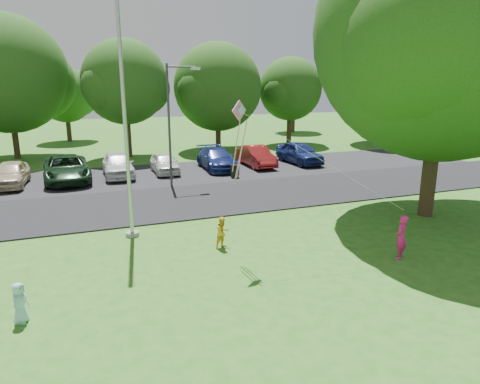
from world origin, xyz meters
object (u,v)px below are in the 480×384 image
object	(u,v)px
woman	(401,237)
child_yellow	(223,232)
flagpole	(125,125)
child_blue	(20,303)
street_lamp	(174,114)
big_tree	(445,38)
kite	(243,126)
trash_can	(235,171)

from	to	relation	value
woman	child_yellow	xyz separation A→B (m)	(-5.17, 2.92, -0.17)
flagpole	child_blue	world-z (taller)	flagpole
street_lamp	child_blue	xyz separation A→B (m)	(-6.50, -12.45, -3.43)
big_tree	kite	xyz separation A→B (m)	(-9.01, -1.39, -2.99)
woman	kite	world-z (taller)	kite
flagpole	woman	size ratio (longest dim) A/B	6.81
flagpole	big_tree	size ratio (longest dim) A/B	0.78
flagpole	woman	bearing A→B (deg)	-33.10
big_tree	child_blue	xyz separation A→B (m)	(-15.45, -3.27, -6.80)
trash_can	child_blue	world-z (taller)	child_blue
child_blue	flagpole	bearing A→B (deg)	-8.25
kite	flagpole	bearing A→B (deg)	106.45
kite	child_blue	bearing A→B (deg)	168.27
street_lamp	child_yellow	bearing A→B (deg)	-93.76
child_blue	big_tree	bearing A→B (deg)	-54.17
street_lamp	trash_can	xyz separation A→B (m)	(3.72, 0.70, -3.53)
trash_can	child_blue	size ratio (longest dim) A/B	0.79
flagpole	street_lamp	size ratio (longest dim) A/B	1.52
flagpole	street_lamp	distance (m)	8.00
street_lamp	flagpole	bearing A→B (deg)	-115.28
child_blue	woman	bearing A→B (deg)	-66.45
big_tree	woman	size ratio (longest dim) A/B	8.70
big_tree	child_yellow	distance (m)	11.57
woman	child_blue	size ratio (longest dim) A/B	1.43
woman	flagpole	bearing A→B (deg)	-77.03
big_tree	woman	bearing A→B (deg)	-141.66
trash_can	big_tree	distance (m)	13.14
flagpole	kite	xyz separation A→B (m)	(3.21, -3.27, 0.15)
trash_can	woman	bearing A→B (deg)	-85.61
street_lamp	big_tree	world-z (taller)	big_tree
big_tree	woman	world-z (taller)	big_tree
child_yellow	kite	bearing A→B (deg)	-91.57
child_blue	kite	xyz separation A→B (m)	(6.44, 1.88, 3.81)
street_lamp	trash_can	world-z (taller)	street_lamp
trash_can	kite	xyz separation A→B (m)	(-3.78, -11.27, 3.91)
flagpole	woman	distance (m)	10.15
flagpole	kite	distance (m)	4.58
trash_can	woman	distance (m)	13.26
flagpole	child_blue	size ratio (longest dim) A/B	9.75
big_tree	child_yellow	size ratio (longest dim) A/B	11.38
child_blue	trash_can	bearing A→B (deg)	-13.98
trash_can	flagpole	bearing A→B (deg)	-131.14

